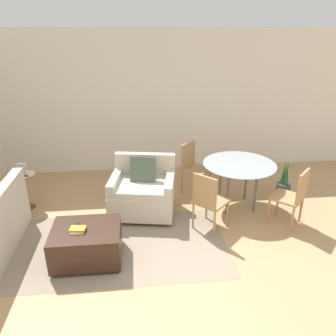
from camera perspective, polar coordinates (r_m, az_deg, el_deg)
The scene contains 14 objects.
ground_plane at distance 3.87m, azimuth 3.35°, elevation -21.83°, with size 20.00×20.00×0.00m, color tan.
wall_back at distance 6.57m, azimuth -1.59°, elevation 11.26°, with size 12.00×0.06×2.75m.
area_rug at distance 4.64m, azimuth -8.62°, elevation -13.17°, with size 2.94×1.62×0.01m.
armchair at distance 5.20m, azimuth -4.36°, elevation -4.10°, with size 1.11×1.01×0.91m.
ottoman at distance 4.35m, azimuth -13.93°, elevation -12.52°, with size 0.85×0.68×0.46m.
book_stack at distance 4.19m, azimuth -15.47°, elevation -10.32°, with size 0.20×0.15×0.05m.
tv_remote_primary at distance 4.30m, azimuth -15.96°, elevation -9.76°, with size 0.10×0.16×0.01m.
side_table at distance 5.74m, azimuth -23.65°, elevation -2.73°, with size 0.38×0.38×0.60m.
picture_frame at distance 5.64m, azimuth -24.09°, elevation -0.21°, with size 0.14×0.07×0.19m.
dining_table at distance 5.32m, azimuth 12.26°, elevation -0.07°, with size 1.15×1.15×0.76m.
dining_chair_near_left at distance 4.68m, azimuth 6.98°, elevation -5.30°, with size 0.59×0.59×0.90m.
dining_chair_near_right at distance 5.10m, azimuth 21.04°, elevation -4.27°, with size 0.59×0.59×0.90m.
dining_chair_far_left at distance 5.80m, azimuth 4.29°, elevation 0.64°, with size 0.59×0.59×0.90m.
potted_plant_small at distance 6.04m, azimuth 19.50°, elevation -2.95°, with size 0.24×0.24×0.71m.
Camera 1 is at (-0.49, -2.69, 2.74)m, focal length 35.00 mm.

